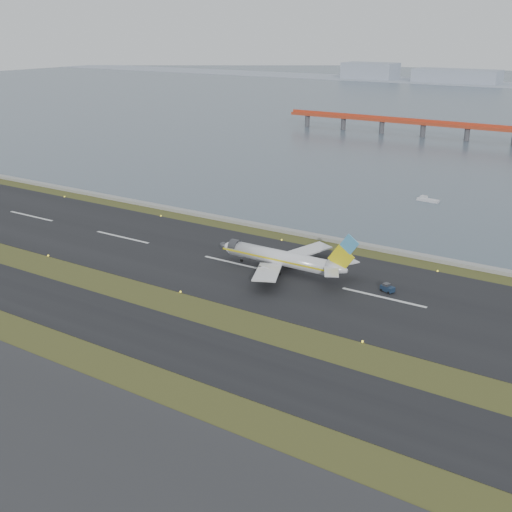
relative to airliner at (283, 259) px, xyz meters
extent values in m
plane|color=#2E4017|center=(-12.86, -31.76, -3.46)|extent=(1000.00, 1000.00, 0.00)
cube|color=black|center=(-12.86, -43.76, -3.41)|extent=(1000.00, 18.00, 0.10)
cube|color=black|center=(-12.86, -1.76, -3.41)|extent=(1000.00, 45.00, 0.10)
cube|color=#999993|center=(-12.86, 28.24, -2.96)|extent=(1000.00, 2.50, 1.00)
cylinder|color=#4C4C51|center=(-88.86, 218.24, -0.46)|extent=(2.80, 2.80, 7.00)
cube|color=#9CA7B9|center=(-232.86, 588.24, 5.54)|extent=(60.00, 35.00, 18.00)
cube|color=#9CA7B9|center=(-132.86, 588.24, 3.54)|extent=(90.00, 35.00, 14.00)
cylinder|color=white|center=(-1.50, 0.00, 0.04)|extent=(28.00, 3.80, 3.80)
cone|color=white|center=(-17.10, 0.00, 0.04)|extent=(3.20, 3.80, 3.80)
cone|color=white|center=(14.70, 0.00, 0.34)|extent=(5.00, 3.80, 3.80)
cube|color=yellow|center=(-1.50, -1.92, 0.04)|extent=(31.00, 0.06, 0.45)
cube|color=yellow|center=(-1.50, 1.92, 0.04)|extent=(31.00, 0.06, 0.45)
cube|color=white|center=(0.70, -8.50, -0.66)|extent=(11.31, 15.89, 1.66)
cube|color=white|center=(0.70, 8.50, -0.66)|extent=(11.31, 15.89, 1.66)
cylinder|color=#393A3F|center=(-1.00, -6.00, -1.86)|extent=(4.20, 2.10, 2.10)
cylinder|color=#393A3F|center=(-1.00, 6.00, -1.86)|extent=(4.20, 2.10, 2.10)
cube|color=yellow|center=(15.50, 0.00, 3.24)|extent=(6.80, 0.35, 6.85)
cube|color=#4BA0D4|center=(17.40, 0.00, 6.94)|extent=(4.85, 0.37, 4.90)
cube|color=white|center=(15.00, -3.80, 0.84)|extent=(5.64, 6.80, 0.22)
cube|color=white|center=(15.00, 3.80, 0.84)|extent=(5.64, 6.80, 0.22)
cylinder|color=black|center=(-12.50, 0.00, -3.01)|extent=(0.80, 0.28, 0.80)
cylinder|color=black|center=(0.00, -2.80, -2.91)|extent=(1.00, 0.38, 1.00)
cylinder|color=black|center=(0.00, 2.80, -2.91)|extent=(1.00, 0.38, 1.00)
cube|color=#16263E|center=(26.59, 1.87, -2.58)|extent=(3.54, 2.72, 1.17)
cube|color=#393A3F|center=(26.22, 2.00, -1.80)|extent=(1.79, 1.84, 0.68)
cylinder|color=black|center=(25.31, 1.50, -3.12)|extent=(0.74, 0.51, 0.68)
cylinder|color=black|center=(25.84, 2.97, -3.12)|extent=(0.74, 0.51, 0.68)
cylinder|color=black|center=(27.33, 0.77, -3.12)|extent=(0.74, 0.51, 0.68)
cylinder|color=black|center=(27.87, 2.24, -3.12)|extent=(0.74, 0.51, 0.68)
cube|color=silver|center=(7.54, 85.61, -3.03)|extent=(7.72, 3.09, 0.97)
cube|color=silver|center=(5.94, 85.77, -2.17)|extent=(2.31, 1.92, 0.97)
camera|label=1|loc=(75.08, -127.89, 53.85)|focal=45.00mm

